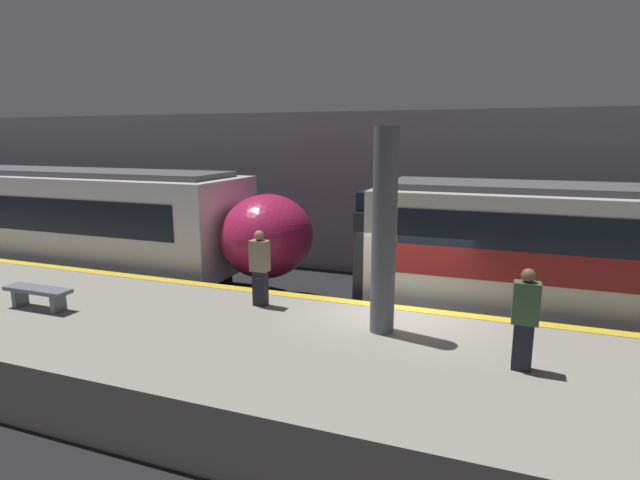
# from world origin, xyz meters

# --- Properties ---
(ground_plane) EXTENTS (120.00, 120.00, 0.00)m
(ground_plane) POSITION_xyz_m (0.00, 0.00, 0.00)
(ground_plane) COLOR black
(platform) EXTENTS (40.00, 4.83, 1.11)m
(platform) POSITION_xyz_m (0.00, -2.42, 0.55)
(platform) COLOR gray
(platform) RESTS_ON ground
(station_rear_barrier) EXTENTS (50.00, 0.15, 5.38)m
(station_rear_barrier) POSITION_xyz_m (0.00, 6.09, 2.69)
(station_rear_barrier) COLOR #939399
(station_rear_barrier) RESTS_ON ground
(support_pillar_near) EXTENTS (0.43, 0.43, 3.64)m
(support_pillar_near) POSITION_xyz_m (-0.17, -1.49, 2.92)
(support_pillar_near) COLOR #56565B
(support_pillar_near) RESTS_ON platform
(train_modern) EXTENTS (21.98, 3.11, 3.57)m
(train_modern) POSITION_xyz_m (-14.38, 2.06, 1.84)
(train_modern) COLOR black
(train_modern) RESTS_ON ground
(person_waiting) EXTENTS (0.38, 0.24, 1.59)m
(person_waiting) POSITION_xyz_m (-2.89, -0.99, 1.94)
(person_waiting) COLOR black
(person_waiting) RESTS_ON platform
(person_walking) EXTENTS (0.38, 0.24, 1.58)m
(person_walking) POSITION_xyz_m (2.17, -2.25, 1.93)
(person_walking) COLOR black
(person_walking) RESTS_ON platform
(platform_bench) EXTENTS (1.50, 0.40, 0.45)m
(platform_bench) POSITION_xyz_m (-7.04, -2.78, 1.44)
(platform_bench) COLOR slate
(platform_bench) RESTS_ON platform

